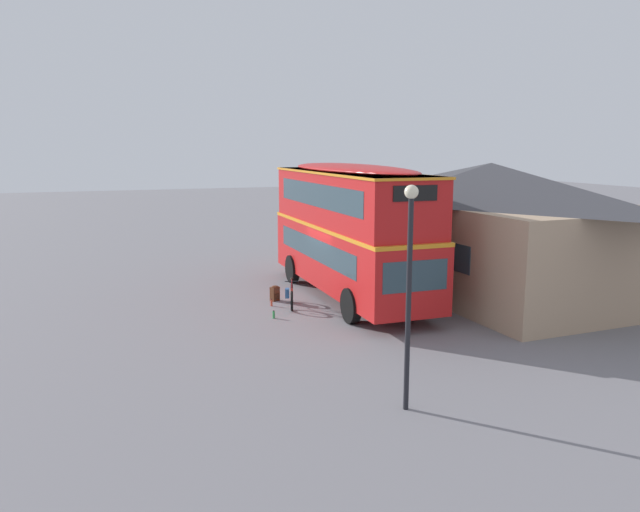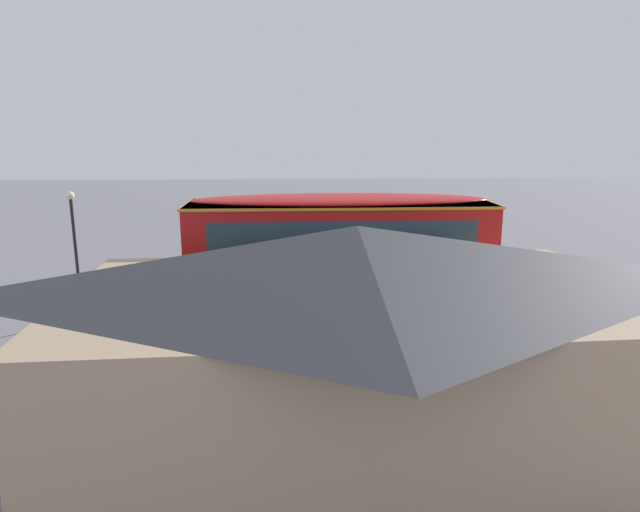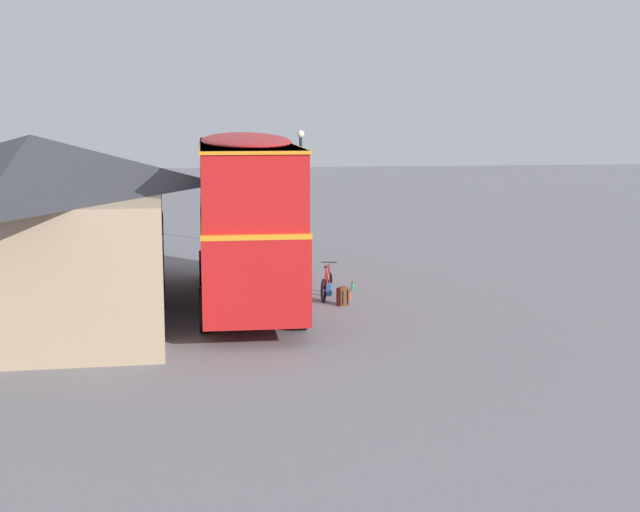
# 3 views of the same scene
# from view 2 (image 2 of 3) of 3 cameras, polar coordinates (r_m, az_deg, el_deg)

# --- Properties ---
(ground_plane) EXTENTS (120.00, 120.00, 0.00)m
(ground_plane) POSITION_cam_2_polar(r_m,az_deg,el_deg) (19.08, 1.09, -7.91)
(ground_plane) COLOR slate
(double_decker_bus) EXTENTS (9.82, 2.67, 4.79)m
(double_decker_bus) POSITION_cam_2_polar(r_m,az_deg,el_deg) (17.83, 2.02, -0.52)
(double_decker_bus) COLOR black
(double_decker_bus) RESTS_ON ground
(touring_bicycle) EXTENTS (1.67, 0.65, 1.00)m
(touring_bicycle) POSITION_cam_2_polar(r_m,az_deg,el_deg) (20.66, -0.07, -5.17)
(touring_bicycle) COLOR black
(touring_bicycle) RESTS_ON ground
(backpack_on_ground) EXTENTS (0.34, 0.36, 0.55)m
(backpack_on_ground) POSITION_cam_2_polar(r_m,az_deg,el_deg) (21.06, 2.45, -5.08)
(backpack_on_ground) COLOR #592D19
(backpack_on_ground) RESTS_ON ground
(water_bottle_green_metal) EXTENTS (0.08, 0.08, 0.26)m
(water_bottle_green_metal) POSITION_cam_2_polar(r_m,az_deg,el_deg) (21.62, -3.43, -5.06)
(water_bottle_green_metal) COLOR green
(water_bottle_green_metal) RESTS_ON ground
(water_bottle_red_squeeze) EXTENTS (0.07, 0.07, 0.26)m
(water_bottle_red_squeeze) POSITION_cam_2_polar(r_m,az_deg,el_deg) (21.35, 0.58, -5.28)
(water_bottle_red_squeeze) COLOR #D84C33
(water_bottle_red_squeeze) RESTS_ON ground
(pub_building) EXTENTS (12.96, 7.74, 4.78)m
(pub_building) POSITION_cam_2_polar(r_m,az_deg,el_deg) (12.42, 3.65, -7.59)
(pub_building) COLOR tan
(pub_building) RESTS_ON ground
(street_lamp) EXTENTS (0.28, 0.28, 4.65)m
(street_lamp) POSITION_cam_2_polar(r_m,az_deg,el_deg) (21.58, -23.81, 1.36)
(street_lamp) COLOR black
(street_lamp) RESTS_ON ground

